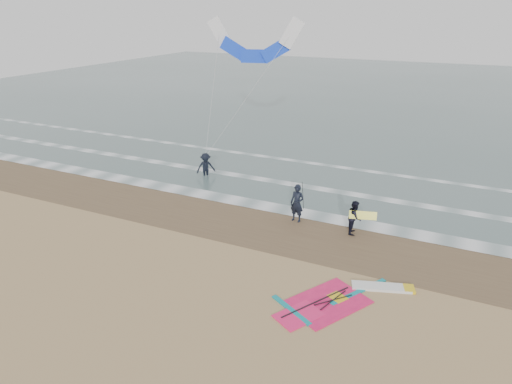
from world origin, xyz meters
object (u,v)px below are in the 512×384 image
at_px(person_wading, 206,162).
at_px(windsurf_rig, 343,299).
at_px(surf_kite, 254,44).
at_px(person_standing, 297,203).
at_px(person_walking, 355,217).

bearing_deg(person_wading, windsurf_rig, -82.93).
relative_size(person_wading, surf_kite, 0.22).
distance_m(person_standing, person_wading, 8.69).
bearing_deg(windsurf_rig, person_walking, 100.18).
bearing_deg(person_walking, surf_kite, 43.03).
distance_m(windsurf_rig, person_standing, 7.04).
bearing_deg(person_wading, person_standing, -70.35).
relative_size(person_standing, person_wading, 1.05).
distance_m(person_wading, surf_kite, 8.07).
relative_size(windsurf_rig, person_walking, 2.93).
distance_m(person_walking, person_wading, 11.48).
bearing_deg(person_walking, person_standing, 80.44).
bearing_deg(windsurf_rig, person_wading, 140.95).
height_order(windsurf_rig, person_standing, person_standing).
xyz_separation_m(person_wading, surf_kite, (2.04, 3.09, 7.17)).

